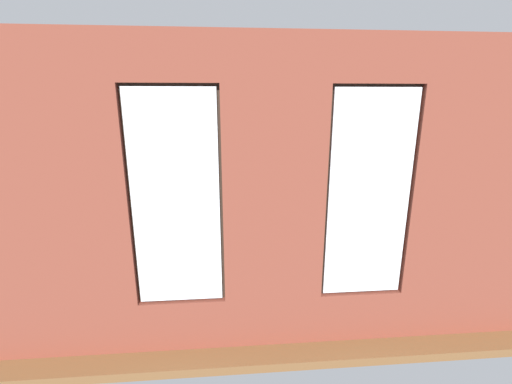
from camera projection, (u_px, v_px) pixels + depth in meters
The scene contains 20 objects.
ground_plane at pixel (254, 246), 6.55m from camera, with size 7.29×6.17×0.10m, color brown.
brick_wall_with_windows at pixel (274, 206), 3.51m from camera, with size 6.69×0.30×3.27m.
white_wall_right at pixel (56, 164), 5.64m from camera, with size 0.10×5.17×3.27m, color silver.
couch_by_window at pixel (277, 284), 4.48m from camera, with size 1.91×0.87×0.80m.
couch_left at pixel (388, 223), 6.70m from camera, with size 0.91×2.02×0.80m.
coffee_table at pixel (253, 217), 6.92m from camera, with size 1.46×0.74×0.42m.
cup_ceramic at pixel (253, 212), 6.89m from camera, with size 0.08×0.08×0.10m, color #B23D38.
candle_jar at pixel (232, 214), 6.75m from camera, with size 0.08×0.08×0.11m, color #B7333D.
table_plant_small at pixel (259, 210), 6.77m from camera, with size 0.15×0.15×0.25m.
remote_silver at pixel (244, 213), 6.98m from camera, with size 0.05×0.17×0.02m, color #B2B2B7.
media_console at pixel (92, 235), 6.31m from camera, with size 0.96×0.42×0.49m, color black.
tv_flatscreen at pixel (88, 204), 6.16m from camera, with size 1.07×0.20×0.71m.
papasan_chair at pixel (200, 198), 8.02m from camera, with size 1.03×1.03×0.66m.
potted_plant_corner_far_left at pixel (475, 266), 4.55m from camera, with size 0.48×0.48×0.78m.
potted_plant_near_tv at pixel (101, 220), 5.30m from camera, with size 1.20×1.06×1.44m.
potted_plant_by_left_couch at pixel (343, 204), 8.07m from camera, with size 0.24×0.24×0.43m.
potted_plant_beside_window_right at pixel (43, 277), 4.09m from camera, with size 0.81×0.85×1.28m.
potted_plant_corner_near_left at pixel (357, 190), 8.64m from camera, with size 0.51×0.51×0.71m.
potted_plant_foreground_right at pixel (134, 191), 8.12m from camera, with size 0.88×0.96×1.02m.
potted_plant_mid_room_small at pixel (307, 215), 6.94m from camera, with size 0.33×0.33×0.59m.
Camera 1 is at (0.47, 6.03, 2.67)m, focal length 24.00 mm.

